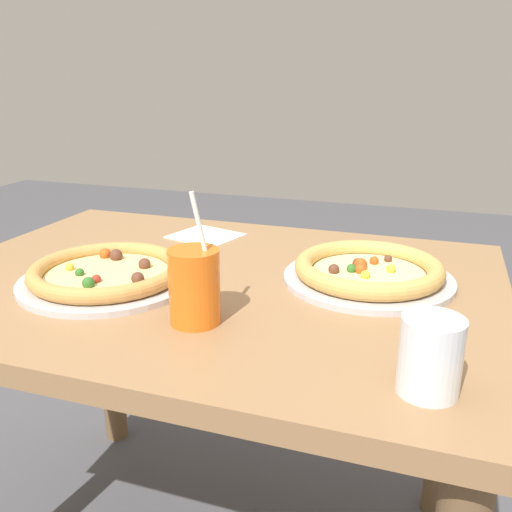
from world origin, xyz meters
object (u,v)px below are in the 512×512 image
object	(u,v)px
pizza_far	(368,271)
water_cup_clear	(430,355)
pizza_near	(107,273)
drink_cup_colored	(194,286)

from	to	relation	value
pizza_far	water_cup_clear	size ratio (longest dim) A/B	3.22
pizza_near	water_cup_clear	world-z (taller)	water_cup_clear
pizza_far	drink_cup_colored	bearing A→B (deg)	-131.35
pizza_near	pizza_far	size ratio (longest dim) A/B	1.03
pizza_near	pizza_far	xyz separation A→B (m)	(0.49, 0.18, 0.00)
pizza_near	pizza_far	world-z (taller)	pizza_far
pizza_far	drink_cup_colored	distance (m)	0.38
pizza_near	drink_cup_colored	world-z (taller)	drink_cup_colored
pizza_far	water_cup_clear	world-z (taller)	water_cup_clear
pizza_near	drink_cup_colored	bearing A→B (deg)	-24.12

